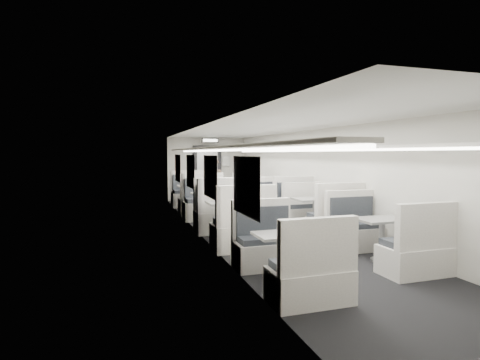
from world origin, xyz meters
TOP-DOWN VIEW (x-y plane):
  - room at (0.00, 0.00)m, footprint 3.24×12.24m
  - booth_left_a at (-1.00, 3.53)m, footprint 1.13×2.29m
  - booth_left_b at (-1.00, 0.94)m, footprint 1.16×2.36m
  - booth_left_c at (-1.00, -0.70)m, footprint 1.14×2.31m
  - booth_left_d at (-1.00, -3.45)m, footprint 0.99×2.01m
  - booth_right_a at (1.00, 3.18)m, footprint 1.04×2.10m
  - booth_right_b at (1.00, 0.92)m, footprint 1.03×2.08m
  - booth_right_c at (1.00, -0.68)m, footprint 1.13×2.29m
  - booth_right_d at (1.00, -2.96)m, footprint 1.02×2.07m
  - passenger at (-0.59, 2.37)m, footprint 0.63×0.43m
  - window_a at (-1.49, 3.40)m, footprint 0.02×1.18m
  - window_b at (-1.49, 1.20)m, footprint 0.02×1.18m
  - window_c at (-1.49, -1.00)m, footprint 0.02×1.18m
  - window_d at (-1.49, -3.20)m, footprint 0.02×1.18m
  - luggage_rack_left at (-1.24, -0.30)m, footprint 0.46×10.40m
  - luggage_rack_right at (1.24, -0.30)m, footprint 0.46×10.40m
  - vestibule_door at (0.00, 5.93)m, footprint 1.10×0.13m
  - exit_sign at (0.00, 5.44)m, footprint 0.62×0.12m
  - wall_notice at (0.75, 5.92)m, footprint 0.32×0.02m

SIDE VIEW (x-z plane):
  - booth_left_d at x=-1.00m, z-range -0.18..0.90m
  - booth_right_d at x=1.00m, z-range -0.18..0.92m
  - booth_right_b at x=1.00m, z-range -0.18..0.93m
  - booth_right_a at x=1.00m, z-range -0.19..0.94m
  - booth_left_a at x=-1.00m, z-range -0.20..1.02m
  - booth_right_c at x=1.00m, z-range -0.20..1.02m
  - booth_left_c at x=-1.00m, z-range -0.20..1.03m
  - booth_left_b at x=-1.00m, z-range -0.21..1.05m
  - passenger at x=-0.59m, z-range 0.00..1.68m
  - vestibule_door at x=0.00m, z-range -0.01..2.09m
  - room at x=0.00m, z-range -0.12..2.52m
  - window_a at x=-1.49m, z-range 0.93..1.77m
  - window_b at x=-1.49m, z-range 0.93..1.77m
  - window_c at x=-1.49m, z-range 0.93..1.77m
  - window_d at x=-1.49m, z-range 0.93..1.77m
  - wall_notice at x=0.75m, z-range 1.30..1.70m
  - luggage_rack_left at x=-1.24m, z-range 1.87..1.96m
  - luggage_rack_right at x=1.24m, z-range 1.87..1.96m
  - exit_sign at x=0.00m, z-range 2.20..2.36m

